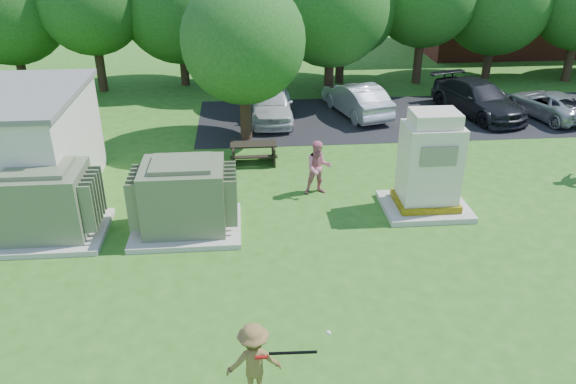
{
  "coord_description": "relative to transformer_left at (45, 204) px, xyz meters",
  "views": [
    {
      "loc": [
        -1.14,
        -9.33,
        7.93
      ],
      "look_at": [
        0.0,
        4.0,
        1.3
      ],
      "focal_mm": 35.0,
      "sensor_mm": 36.0,
      "label": 1
    }
  ],
  "objects": [
    {
      "name": "ground",
      "position": [
        6.5,
        -4.5,
        -0.97
      ],
      "size": [
        120.0,
        120.0,
        0.0
      ],
      "primitive_type": "plane",
      "color": "#2D6619",
      "rests_on": "ground"
    },
    {
      "name": "parking_strip",
      "position": [
        13.5,
        9.0,
        -0.96
      ],
      "size": [
        20.0,
        6.0,
        0.01
      ],
      "primitive_type": "cube",
      "color": "#232326",
      "rests_on": "ground"
    },
    {
      "name": "transformer_left",
      "position": [
        0.0,
        0.0,
        0.0
      ],
      "size": [
        3.0,
        2.4,
        2.07
      ],
      "color": "beige",
      "rests_on": "ground"
    },
    {
      "name": "transformer_right",
      "position": [
        3.7,
        0.0,
        0.0
      ],
      "size": [
        3.0,
        2.4,
        2.07
      ],
      "color": "beige",
      "rests_on": "ground"
    },
    {
      "name": "generator_cabinet",
      "position": [
        10.7,
        0.63,
        0.37
      ],
      "size": [
        2.51,
        2.05,
        3.05
      ],
      "color": "beige",
      "rests_on": "ground"
    },
    {
      "name": "picnic_table",
      "position": [
        5.72,
        4.64,
        -0.54
      ],
      "size": [
        1.63,
        1.22,
        0.7
      ],
      "color": "black",
      "rests_on": "ground"
    },
    {
      "name": "batter",
      "position": [
        5.4,
        -6.18,
        -0.19
      ],
      "size": [
        1.05,
        0.66,
        1.55
      ],
      "primitive_type": "imported",
      "rotation": [
        0.0,
        0.0,
        3.23
      ],
      "color": "brown",
      "rests_on": "ground"
    },
    {
      "name": "person_at_picnic",
      "position": [
        7.66,
        1.97,
        -0.1
      ],
      "size": [
        0.89,
        0.72,
        1.74
      ],
      "primitive_type": "imported",
      "rotation": [
        0.0,
        0.0,
        0.07
      ],
      "color": "#D57085",
      "rests_on": "ground"
    },
    {
      "name": "car_white",
      "position": [
        6.63,
        9.16,
        -0.25
      ],
      "size": [
        1.86,
        4.31,
        1.45
      ],
      "primitive_type": "imported",
      "rotation": [
        0.0,
        0.0,
        -0.04
      ],
      "color": "silver",
      "rests_on": "ground"
    },
    {
      "name": "car_silver_a",
      "position": [
        10.37,
        9.55,
        -0.27
      ],
      "size": [
        2.57,
        4.51,
        1.41
      ],
      "primitive_type": "imported",
      "rotation": [
        0.0,
        0.0,
        3.41
      ],
      "color": "silver",
      "rests_on": "ground"
    },
    {
      "name": "car_dark",
      "position": [
        15.65,
        9.09,
        -0.25
      ],
      "size": [
        3.36,
        5.36,
        1.45
      ],
      "primitive_type": "imported",
      "rotation": [
        0.0,
        0.0,
        0.29
      ],
      "color": "black",
      "rests_on": "ground"
    },
    {
      "name": "car_silver_b",
      "position": [
        18.58,
        8.56,
        -0.4
      ],
      "size": [
        2.85,
        4.43,
        1.14
      ],
      "primitive_type": "imported",
      "rotation": [
        0.0,
        0.0,
        3.4
      ],
      "color": "#A2A2A6",
      "rests_on": "ground"
    },
    {
      "name": "batting_equipment",
      "position": [
        6.09,
        -6.27,
        0.09
      ],
      "size": [
        1.37,
        0.34,
        0.31
      ],
      "color": "black",
      "rests_on": "ground"
    },
    {
      "name": "tree_row",
      "position": [
        8.25,
        14.0,
        3.18
      ],
      "size": [
        41.3,
        13.3,
        7.3
      ],
      "color": "#47301E",
      "rests_on": "ground"
    }
  ]
}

